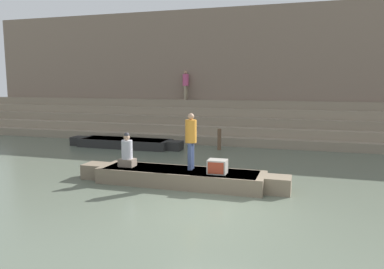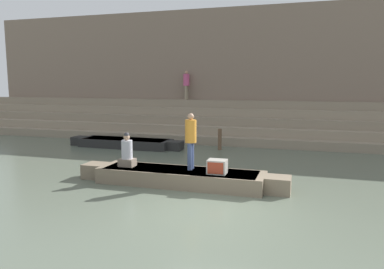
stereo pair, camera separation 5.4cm
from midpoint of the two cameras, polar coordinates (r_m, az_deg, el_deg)
name	(u,v)px [view 2 (the right image)]	position (r m, az deg, el deg)	size (l,w,h in m)	color
ground_plane	(209,212)	(9.07, 2.80, -11.67)	(120.00, 120.00, 0.00)	#566051
ghat_steps	(264,127)	(19.54, 10.97, 1.09)	(36.00, 3.02, 2.08)	gray
back_wall	(269,74)	(21.11, 11.69, 9.03)	(34.20, 1.28, 7.06)	#7F6B5B
rowboat_main	(180,177)	(11.26, -1.70, -6.44)	(6.43, 1.39, 0.46)	#756651
person_standing	(191,137)	(11.08, -0.06, -0.43)	(0.34, 0.34, 1.68)	#3D4C75
person_rowing	(127,153)	(11.74, -9.74, -2.77)	(0.48, 0.37, 1.06)	#756656
tv_set	(217,167)	(10.71, 4.00, -4.91)	(0.53, 0.44, 0.40)	#9E998E
moored_boat_shore	(126,143)	(17.97, -9.98, -1.24)	(5.62, 1.30, 0.40)	black
mooring_post	(220,139)	(17.02, 4.34, -0.73)	(0.17, 0.17, 0.97)	brown
person_on_steps	(186,83)	(21.15, -0.79, 7.84)	(0.34, 0.34, 1.61)	gray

